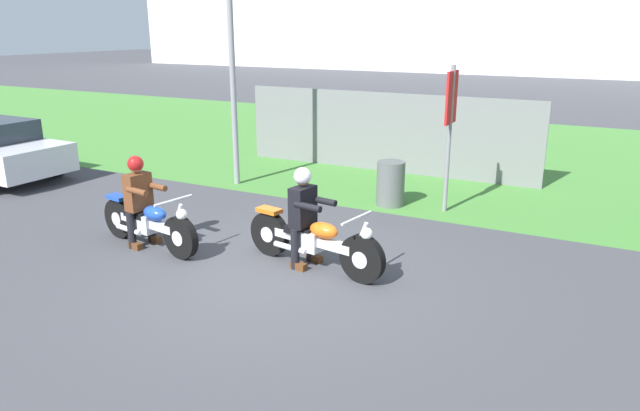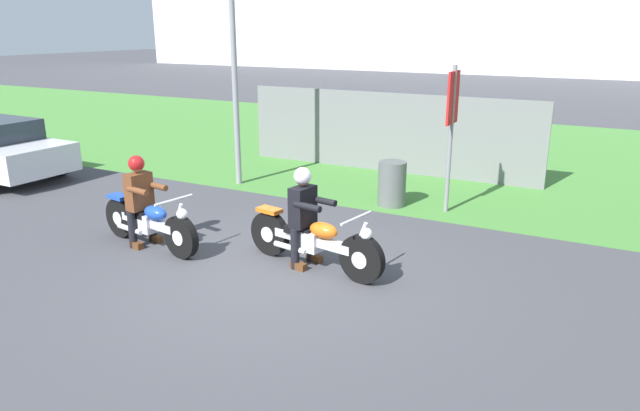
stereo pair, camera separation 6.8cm
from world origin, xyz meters
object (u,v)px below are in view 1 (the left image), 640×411
motorcycle_lead (314,241)px  motorcycle_follow (148,223)px  rider_lead (304,209)px  sign_banner (450,117)px  trash_can (391,184)px  rider_follow (139,194)px  streetlight_pole (235,18)px

motorcycle_lead → motorcycle_follow: bearing=-160.4°
rider_lead → motorcycle_follow: bearing=-159.0°
motorcycle_lead → sign_banner: size_ratio=0.87×
trash_can → rider_follow: bearing=-125.1°
motorcycle_follow → rider_follow: bearing=179.2°
rider_follow → trash_can: 4.56m
trash_can → motorcycle_lead: bearing=-87.7°
rider_lead → trash_can: size_ratio=1.68×
rider_lead → streetlight_pole: size_ratio=0.26×
sign_banner → streetlight_pole: bearing=-178.2°
streetlight_pole → motorcycle_follow: bearing=-76.4°
rider_follow → sign_banner: 5.35m
motorcycle_lead → streetlight_pole: 5.62m
motorcycle_lead → rider_lead: 0.46m
rider_follow → sign_banner: size_ratio=0.54×
rider_lead → streetlight_pole: streetlight_pole is taller
streetlight_pole → trash_can: bearing=0.6°
motorcycle_lead → sign_banner: bearing=85.0°
streetlight_pole → trash_can: 4.46m
rider_lead → trash_can: bearing=99.0°
motorcycle_lead → sign_banner: 3.75m
motorcycle_follow → trash_can: size_ratio=2.50×
streetlight_pole → sign_banner: size_ratio=2.06×
streetlight_pole → rider_follow: bearing=-78.8°
streetlight_pole → sign_banner: 4.66m
streetlight_pole → sign_banner: (4.36, 0.14, -1.65)m
motorcycle_follow → sign_banner: (3.46, 3.85, 1.33)m
trash_can → streetlight_pole: bearing=-179.4°
motorcycle_follow → rider_follow: (-0.17, 0.03, 0.43)m
rider_follow → trash_can: (2.61, 3.72, -0.40)m
motorcycle_follow → sign_banner: size_ratio=0.80×
rider_follow → motorcycle_lead: bearing=18.4°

